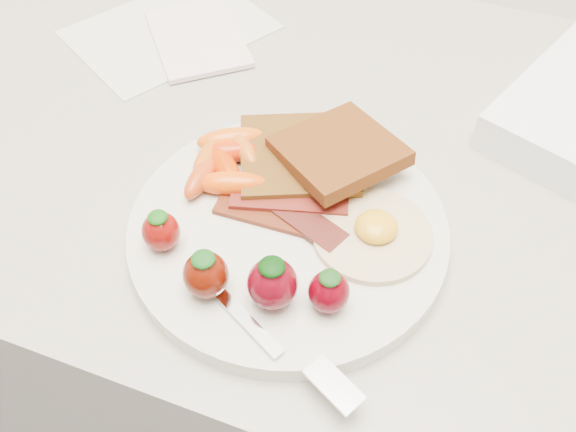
% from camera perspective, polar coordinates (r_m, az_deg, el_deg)
% --- Properties ---
extents(counter, '(2.00, 0.60, 0.90)m').
position_cam_1_polar(counter, '(1.00, 3.89, -12.87)').
color(counter, gray).
rests_on(counter, ground).
extents(plate, '(0.27, 0.27, 0.02)m').
position_cam_1_polar(plate, '(0.55, -0.00, -1.29)').
color(plate, beige).
rests_on(plate, counter).
extents(toast_lower, '(0.14, 0.14, 0.01)m').
position_cam_1_polar(toast_lower, '(0.58, 0.95, 5.28)').
color(toast_lower, '#4A2608').
rests_on(toast_lower, plate).
extents(toast_upper, '(0.13, 0.13, 0.02)m').
position_cam_1_polar(toast_upper, '(0.57, 4.53, 5.79)').
color(toast_upper, '#37240D').
rests_on(toast_upper, toast_lower).
extents(fried_egg, '(0.11, 0.11, 0.02)m').
position_cam_1_polar(fried_egg, '(0.53, 7.59, -1.44)').
color(fried_egg, beige).
rests_on(fried_egg, plate).
extents(bacon_strips, '(0.12, 0.07, 0.01)m').
position_cam_1_polar(bacon_strips, '(0.54, -0.23, 0.55)').
color(bacon_strips, '#4A1209').
rests_on(bacon_strips, plate).
extents(baby_carrots, '(0.09, 0.11, 0.02)m').
position_cam_1_polar(baby_carrots, '(0.58, -5.67, 4.90)').
color(baby_carrots, red).
rests_on(baby_carrots, plate).
extents(strawberries, '(0.17, 0.06, 0.05)m').
position_cam_1_polar(strawberries, '(0.48, -3.99, -4.99)').
color(strawberries, '#700A06').
rests_on(strawberries, plate).
extents(fork, '(0.16, 0.08, 0.00)m').
position_cam_1_polar(fork, '(0.47, -0.93, -11.10)').
color(fork, silver).
rests_on(fork, plate).
extents(paper_sheet, '(0.25, 0.27, 0.00)m').
position_cam_1_polar(paper_sheet, '(0.79, -10.44, 15.97)').
color(paper_sheet, beige).
rests_on(paper_sheet, counter).
extents(notepad, '(0.16, 0.17, 0.01)m').
position_cam_1_polar(notepad, '(0.77, -8.05, 15.36)').
color(notepad, silver).
rests_on(notepad, paper_sheet).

